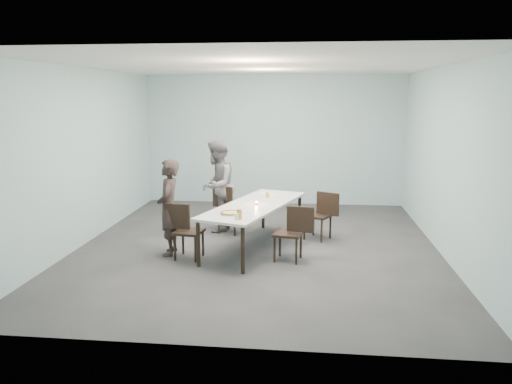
# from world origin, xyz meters

# --- Properties ---
(ground) EXTENTS (7.00, 7.00, 0.00)m
(ground) POSITION_xyz_m (0.00, 0.00, 0.00)
(ground) COLOR #333335
(ground) RESTS_ON ground
(room_shell) EXTENTS (6.02, 7.02, 3.01)m
(room_shell) POSITION_xyz_m (0.00, 0.00, 2.03)
(room_shell) COLOR #A1C6CA
(room_shell) RESTS_ON ground
(table) EXTENTS (1.66, 2.75, 0.75)m
(table) POSITION_xyz_m (-0.05, -0.08, 0.69)
(table) COLOR white
(table) RESTS_ON ground
(chair_near_left) EXTENTS (0.63, 0.47, 0.87)m
(chair_near_left) POSITION_xyz_m (-1.09, -0.74, 0.50)
(chair_near_left) COLOR black
(chair_near_left) RESTS_ON ground
(chair_far_left) EXTENTS (0.65, 0.55, 0.87)m
(chair_far_left) POSITION_xyz_m (-0.65, 0.82, 0.50)
(chair_far_left) COLOR black
(chair_far_left) RESTS_ON ground
(chair_near_right) EXTENTS (0.64, 0.49, 0.87)m
(chair_near_right) POSITION_xyz_m (0.62, -0.70, 0.50)
(chair_near_right) COLOR black
(chair_near_right) RESTS_ON ground
(chair_far_right) EXTENTS (0.65, 0.57, 0.87)m
(chair_far_right) POSITION_xyz_m (1.08, 0.51, 0.50)
(chair_far_right) COLOR black
(chair_far_right) RESTS_ON ground
(diner_near) EXTENTS (0.43, 0.60, 1.55)m
(diner_near) POSITION_xyz_m (-1.37, -0.58, 0.77)
(diner_near) COLOR black
(diner_near) RESTS_ON ground
(diner_far) EXTENTS (0.72, 0.89, 1.73)m
(diner_far) POSITION_xyz_m (-0.87, 0.95, 0.87)
(diner_far) COLOR slate
(diner_far) RESTS_ON ground
(pizza) EXTENTS (0.34, 0.34, 0.04)m
(pizza) POSITION_xyz_m (-0.33, -0.83, 0.77)
(pizza) COLOR white
(pizza) RESTS_ON table
(side_plate) EXTENTS (0.18, 0.18, 0.01)m
(side_plate) POSITION_xyz_m (-0.15, -0.66, 0.76)
(side_plate) COLOR white
(side_plate) RESTS_ON table
(beer_glass) EXTENTS (0.08, 0.08, 0.15)m
(beer_glass) POSITION_xyz_m (-0.15, -1.12, 0.82)
(beer_glass) COLOR gold
(beer_glass) RESTS_ON table
(water_tumbler) EXTENTS (0.08, 0.08, 0.09)m
(water_tumbler) POSITION_xyz_m (-0.19, -1.13, 0.80)
(water_tumbler) COLOR silver
(water_tumbler) RESTS_ON table
(tealight) EXTENTS (0.06, 0.06, 0.05)m
(tealight) POSITION_xyz_m (-0.01, -0.12, 0.77)
(tealight) COLOR silver
(tealight) RESTS_ON table
(amber_tumbler) EXTENTS (0.07, 0.07, 0.08)m
(amber_tumbler) POSITION_xyz_m (0.11, 0.53, 0.79)
(amber_tumbler) COLOR gold
(amber_tumbler) RESTS_ON table
(menu) EXTENTS (0.35, 0.30, 0.01)m
(menu) POSITION_xyz_m (0.07, 0.83, 0.75)
(menu) COLOR silver
(menu) RESTS_ON table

